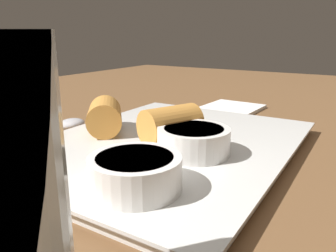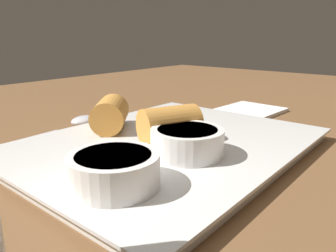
# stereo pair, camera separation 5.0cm
# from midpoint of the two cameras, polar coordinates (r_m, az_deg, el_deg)

# --- Properties ---
(table_surface) EXTENTS (1.80, 1.40, 0.02)m
(table_surface) POSITION_cam_midpoint_polar(r_m,az_deg,el_deg) (0.38, 0.32, -6.43)
(table_surface) COLOR brown
(table_surface) RESTS_ON ground
(serving_plate) EXTENTS (0.34, 0.26, 0.01)m
(serving_plate) POSITION_cam_midpoint_polar(r_m,az_deg,el_deg) (0.38, -3.80, -3.53)
(serving_plate) COLOR silver
(serving_plate) RESTS_ON table_surface
(roll_front_left) EXTENTS (0.08, 0.06, 0.04)m
(roll_front_left) POSITION_cam_midpoint_polar(r_m,az_deg,el_deg) (0.36, -2.98, 0.31)
(roll_front_left) COLOR #C68438
(roll_front_left) RESTS_ON serving_plate
(roll_front_right) EXTENTS (0.08, 0.07, 0.04)m
(roll_front_right) POSITION_cam_midpoint_polar(r_m,az_deg,el_deg) (0.41, -14.40, 1.74)
(roll_front_right) COLOR #C68438
(roll_front_right) RESTS_ON serving_plate
(dipping_bowl_near) EXTENTS (0.07, 0.07, 0.03)m
(dipping_bowl_near) POSITION_cam_midpoint_polar(r_m,az_deg,el_deg) (0.33, 0.13, -2.50)
(dipping_bowl_near) COLOR white
(dipping_bowl_near) RESTS_ON serving_plate
(dipping_bowl_far) EXTENTS (0.07, 0.07, 0.03)m
(dipping_bowl_far) POSITION_cam_midpoint_polar(r_m,az_deg,el_deg) (0.26, -11.38, -7.92)
(dipping_bowl_far) COLOR white
(dipping_bowl_far) RESTS_ON serving_plate
(spoon) EXTENTS (0.17, 0.04, 0.01)m
(spoon) POSITION_cam_midpoint_polar(r_m,az_deg,el_deg) (0.49, -20.50, -0.14)
(spoon) COLOR silver
(spoon) RESTS_ON table_surface
(napkin) EXTENTS (0.12, 0.10, 0.01)m
(napkin) POSITION_cam_midpoint_polar(r_m,az_deg,el_deg) (0.59, 8.51, 3.01)
(napkin) COLOR white
(napkin) RESTS_ON table_surface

